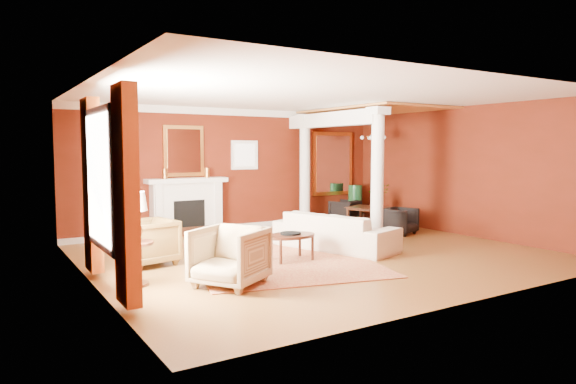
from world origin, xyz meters
TOP-DOWN VIEW (x-y plane):
  - ground at (0.00, 0.00)m, footprint 8.00×8.00m
  - room_shell at (0.00, 0.00)m, footprint 8.04×7.04m
  - fireplace at (-1.30, 3.32)m, footprint 1.85×0.42m
  - overmantel_mirror at (-1.30, 3.45)m, footprint 0.95×0.07m
  - flank_window_left at (-2.85, 3.46)m, footprint 0.70×0.07m
  - flank_window_right at (0.25, 3.46)m, footprint 0.70×0.07m
  - left_window at (-3.89, -0.60)m, footprint 0.21×2.55m
  - column_front at (1.70, 0.30)m, footprint 0.36×0.36m
  - column_back at (1.70, 3.00)m, footprint 0.36×0.36m
  - header_beam at (1.70, 1.90)m, footprint 0.30×3.20m
  - amber_ceiling at (2.85, 1.75)m, footprint 2.30×3.40m
  - dining_mirror at (2.90, 3.45)m, footprint 1.30×0.07m
  - chandelier at (2.90, 1.80)m, footprint 0.60×0.62m
  - crown_trim at (0.00, 3.46)m, footprint 8.00×0.08m
  - base_trim at (0.00, 3.46)m, footprint 8.00×0.08m
  - rug at (-0.84, 0.08)m, footprint 3.85×4.57m
  - sofa at (0.54, 0.19)m, footprint 1.43×2.53m
  - armchair_leopard at (-2.96, 0.75)m, footprint 0.91×0.95m
  - armchair_stripe at (-2.35, -1.17)m, footprint 1.20×1.21m
  - coffee_table at (-0.75, -0.25)m, footprint 0.92×0.92m
  - coffee_book at (-0.82, -0.19)m, footprint 0.18×0.02m
  - side_table at (-3.50, -0.45)m, footprint 0.54×0.54m
  - dining_table at (3.04, 1.74)m, footprint 1.03×1.55m
  - dining_chair_near at (2.87, 0.82)m, footprint 0.82×0.79m
  - dining_chair_far at (2.92, 2.93)m, footprint 0.83×0.80m
  - green_urn at (3.33, 3.00)m, footprint 0.42×0.42m
  - potted_plant at (3.07, 1.80)m, footprint 0.59×0.64m

SIDE VIEW (x-z plane):
  - ground at x=0.00m, z-range 0.00..0.00m
  - rug at x=-0.84m, z-range 0.00..0.02m
  - base_trim at x=0.00m, z-range 0.00..0.12m
  - dining_chair_far at x=2.92m, z-range 0.00..0.67m
  - dining_chair_near at x=2.87m, z-range 0.00..0.67m
  - green_urn at x=3.33m, z-range -0.11..0.89m
  - dining_table at x=3.04m, z-range 0.00..0.82m
  - coffee_table at x=-0.75m, z-range 0.19..0.65m
  - armchair_leopard at x=-2.96m, z-range 0.00..0.85m
  - armchair_stripe at x=-2.35m, z-range 0.00..0.93m
  - sofa at x=0.54m, z-range 0.00..0.95m
  - coffee_book at x=-0.82m, z-range 0.47..0.71m
  - fireplace at x=-1.30m, z-range 0.00..1.29m
  - side_table at x=-3.50m, z-range 0.21..1.56m
  - potted_plant at x=3.07m, z-range 0.82..1.27m
  - left_window at x=-3.89m, z-range 0.12..2.72m
  - column_front at x=1.70m, z-range 0.03..2.83m
  - column_back at x=1.70m, z-range 0.03..2.83m
  - dining_mirror at x=2.90m, z-range 0.70..2.40m
  - flank_window_left at x=-2.85m, z-range 1.45..2.15m
  - flank_window_right at x=0.25m, z-range 1.45..2.15m
  - overmantel_mirror at x=-1.30m, z-range 1.33..2.47m
  - room_shell at x=0.00m, z-range 0.56..3.48m
  - chandelier at x=2.90m, z-range 1.87..2.62m
  - header_beam at x=1.70m, z-range 2.46..2.78m
  - crown_trim at x=0.00m, z-range 2.74..2.90m
  - amber_ceiling at x=2.85m, z-range 2.85..2.89m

